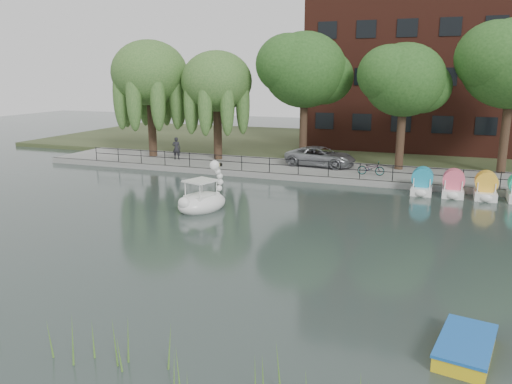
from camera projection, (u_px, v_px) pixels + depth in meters
The scene contains 16 objects.
ground_plane at pixel (211, 242), 20.74m from camera, with size 120.00×120.00×0.00m, color #41504E.
promenade at pixel (309, 170), 35.27m from camera, with size 40.00×6.00×0.40m, color gray.
kerb at pixel (297, 178), 32.58m from camera, with size 40.00×0.25×0.40m, color gray.
land_strip at pixel (346, 145), 48.04m from camera, with size 60.00×22.00×0.36m, color #47512D.
railing at pixel (298, 163), 32.55m from camera, with size 32.00×0.05×1.00m.
apartment_building at pixel (430, 44), 43.50m from camera, with size 20.00×10.07×18.00m.
willow_left at pixel (149, 73), 38.62m from camera, with size 5.88×5.88×9.01m.
willow_mid at pixel (217, 82), 37.34m from camera, with size 5.32×5.32×8.15m.
broadleaf_center at pixel (305, 70), 35.85m from camera, with size 6.00×6.00×9.25m.
broadleaf_right at pixel (404, 81), 33.17m from camera, with size 5.40×5.40×8.32m.
minivan at pixel (321, 155), 35.47m from camera, with size 5.69×2.62×1.58m, color gray.
bicycle at pixel (371, 167), 32.39m from camera, with size 1.72×0.60×1.00m, color gray.
pedestrian at pixel (176, 147), 38.23m from camera, with size 0.71×0.48×1.98m, color black.
swan_boat at pixel (203, 199), 25.62m from camera, with size 2.67×3.33×2.46m.
yellow_rowboat at pixel (466, 347), 12.35m from camera, with size 1.63×2.58×0.44m.
reed_bank at pixel (109, 356), 11.26m from camera, with size 24.00×2.40×1.20m.
Camera 1 is at (8.65, -17.79, 6.81)m, focal length 35.00 mm.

